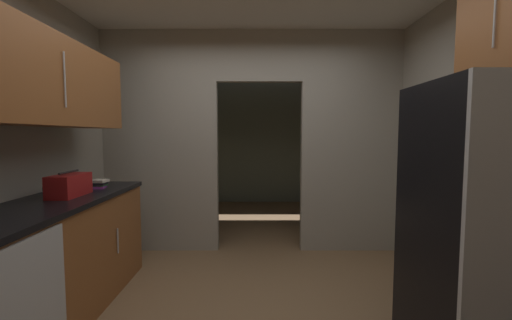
{
  "coord_description": "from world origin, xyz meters",
  "views": [
    {
      "loc": [
        0.05,
        -2.36,
        1.42
      ],
      "look_at": [
        0.05,
        0.96,
        1.17
      ],
      "focal_mm": 22.98,
      "sensor_mm": 36.0,
      "label": 1
    }
  ],
  "objects_px": {
    "dishwasher": "(33,315)",
    "book_stack": "(99,184)",
    "refrigerator": "(484,232)",
    "boombox": "(68,185)"
  },
  "relations": [
    {
      "from": "dishwasher",
      "to": "book_stack",
      "type": "distance_m",
      "value": 1.39
    },
    {
      "from": "refrigerator",
      "to": "book_stack",
      "type": "height_order",
      "value": "refrigerator"
    },
    {
      "from": "refrigerator",
      "to": "dishwasher",
      "type": "height_order",
      "value": "refrigerator"
    },
    {
      "from": "refrigerator",
      "to": "book_stack",
      "type": "bearing_deg",
      "value": 157.64
    },
    {
      "from": "refrigerator",
      "to": "book_stack",
      "type": "xyz_separation_m",
      "value": [
        -2.77,
        1.14,
        0.11
      ]
    },
    {
      "from": "refrigerator",
      "to": "boombox",
      "type": "height_order",
      "value": "refrigerator"
    },
    {
      "from": "dishwasher",
      "to": "refrigerator",
      "type": "bearing_deg",
      "value": 2.88
    },
    {
      "from": "refrigerator",
      "to": "boombox",
      "type": "relative_size",
      "value": 4.59
    },
    {
      "from": "dishwasher",
      "to": "book_stack",
      "type": "height_order",
      "value": "book_stack"
    },
    {
      "from": "refrigerator",
      "to": "boombox",
      "type": "xyz_separation_m",
      "value": [
        -2.82,
        0.75,
        0.16
      ]
    }
  ]
}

